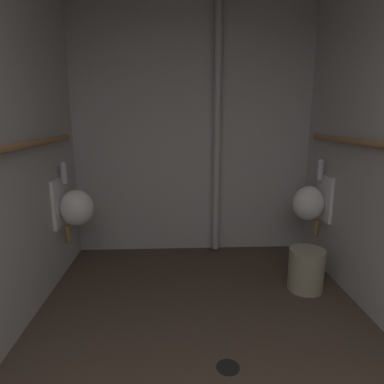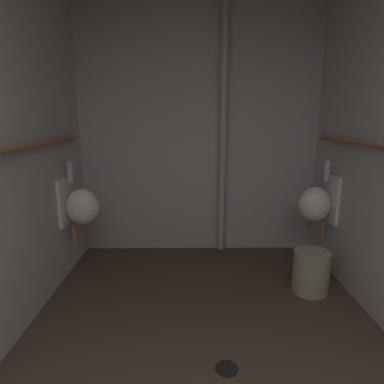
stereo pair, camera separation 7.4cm
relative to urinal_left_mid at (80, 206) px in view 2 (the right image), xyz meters
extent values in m
cube|color=#47382D|center=(1.11, -1.26, -0.70)|extent=(2.63, 3.83, 0.08)
cube|color=#B9B5B3|center=(1.11, 0.62, 0.70)|extent=(2.63, 0.06, 2.72)
ellipsoid|color=white|center=(0.02, 0.00, -0.01)|extent=(0.30, 0.26, 0.34)
cube|color=white|center=(-0.13, 0.00, 0.04)|extent=(0.03, 0.30, 0.44)
cylinder|color=silver|center=(-0.07, 0.00, 0.30)|extent=(0.06, 0.06, 0.16)
sphere|color=silver|center=(-0.07, 0.00, 0.38)|extent=(0.06, 0.06, 0.06)
cylinder|color=#9E7042|center=(-0.08, 0.00, -0.26)|extent=(0.04, 0.04, 0.16)
ellipsoid|color=white|center=(2.20, 0.07, -0.01)|extent=(0.30, 0.26, 0.34)
cube|color=white|center=(2.35, 0.07, 0.04)|extent=(0.03, 0.30, 0.44)
cylinder|color=silver|center=(2.29, 0.07, 0.30)|extent=(0.06, 0.06, 0.16)
sphere|color=silver|center=(2.29, 0.07, 0.38)|extent=(0.06, 0.06, 0.06)
cylinder|color=#9E7042|center=(2.30, 0.07, -0.26)|extent=(0.04, 0.04, 0.16)
sphere|color=#9E7042|center=(-0.09, 0.20, 0.61)|extent=(0.06, 0.06, 0.06)
sphere|color=#9E7042|center=(2.31, 0.27, 0.61)|extent=(0.06, 0.06, 0.06)
cylinder|color=#B9B5B3|center=(1.36, 0.51, 0.70)|extent=(0.07, 0.07, 2.67)
cylinder|color=black|center=(1.23, -1.27, -0.66)|extent=(0.14, 0.14, 0.01)
cylinder|color=#9E937A|center=(2.04, -0.38, -0.48)|extent=(0.30, 0.30, 0.36)
camera|label=1|loc=(0.93, -2.97, 0.80)|focal=31.19mm
camera|label=2|loc=(1.01, -2.97, 0.80)|focal=31.19mm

